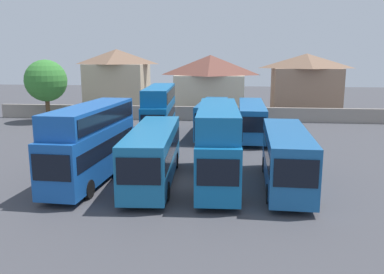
% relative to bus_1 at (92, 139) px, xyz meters
% --- Properties ---
extents(ground, '(140.00, 140.00, 0.00)m').
position_rel_bus_1_xyz_m(ground, '(6.20, 18.04, -2.77)').
color(ground, '#424247').
extents(depot_boundary_wall, '(56.00, 0.50, 1.80)m').
position_rel_bus_1_xyz_m(depot_boundary_wall, '(6.20, 25.80, -1.87)').
color(depot_boundary_wall, gray).
rests_on(depot_boundary_wall, ground).
extents(bus_1, '(2.90, 10.64, 4.93)m').
position_rel_bus_1_xyz_m(bus_1, '(0.00, 0.00, 0.00)').
color(bus_1, '#1853A8').
rests_on(bus_1, ground).
extents(bus_2, '(3.32, 11.15, 3.51)m').
position_rel_bus_1_xyz_m(bus_2, '(4.03, 0.01, -0.77)').
color(bus_2, '#18649A').
rests_on(bus_2, ground).
extents(bus_3, '(2.92, 10.56, 4.96)m').
position_rel_bus_1_xyz_m(bus_3, '(8.14, 0.16, 0.02)').
color(bus_3, '#12629F').
rests_on(bus_3, ground).
extents(bus_4, '(2.80, 10.14, 3.55)m').
position_rel_bus_1_xyz_m(bus_4, '(12.38, -0.07, -0.75)').
color(bus_4, '#1B5896').
rests_on(bus_4, ground).
extents(bus_5, '(3.43, 12.05, 5.01)m').
position_rel_bus_1_xyz_m(bus_5, '(1.46, 15.84, 0.05)').
color(bus_5, '#0F60A5').
rests_on(bus_5, ground).
extents(bus_6, '(2.90, 10.33, 3.53)m').
position_rel_bus_1_xyz_m(bus_6, '(6.90, 15.81, -0.76)').
color(bus_6, '#155B9A').
rests_on(bus_6, ground).
extents(bus_7, '(2.60, 12.00, 3.39)m').
position_rel_bus_1_xyz_m(bus_7, '(10.84, 15.88, -0.84)').
color(bus_7, '#195CA0').
rests_on(bus_7, ground).
extents(house_terrace_left, '(9.04, 6.94, 9.13)m').
position_rel_bus_1_xyz_m(house_terrace_left, '(-8.35, 34.01, 1.87)').
color(house_terrace_left, '#C6B293').
rests_on(house_terrace_left, ground).
extents(house_terrace_centre, '(10.00, 7.95, 8.27)m').
position_rel_bus_1_xyz_m(house_terrace_centre, '(5.57, 32.90, 1.45)').
color(house_terrace_centre, beige).
rests_on(house_terrace_centre, ground).
extents(house_terrace_right, '(9.43, 7.21, 8.46)m').
position_rel_bus_1_xyz_m(house_terrace_right, '(18.92, 33.34, 1.53)').
color(house_terrace_right, '#9E7A60').
rests_on(house_terrace_right, ground).
extents(tree_left_of_lot, '(5.11, 5.11, 7.68)m').
position_rel_bus_1_xyz_m(tree_left_of_lot, '(-14.01, 22.80, 2.33)').
color(tree_left_of_lot, brown).
rests_on(tree_left_of_lot, ground).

